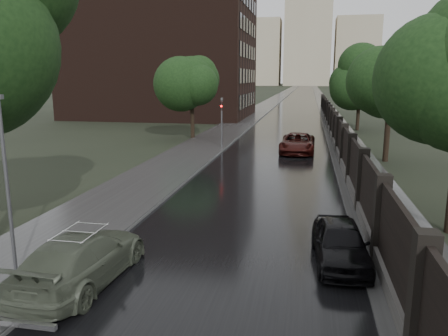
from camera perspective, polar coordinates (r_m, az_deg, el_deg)
ground at (r=10.27m, az=-4.09°, el=-20.86°), size 800.00×800.00×0.00m
road at (r=198.43m, az=10.40°, el=9.97°), size 8.00×420.00×0.02m
sidewalk_left at (r=198.59m, az=8.64°, el=10.05°), size 4.00×420.00×0.16m
verge_right at (r=198.44m, az=12.01°, el=9.92°), size 3.00×420.00×0.08m
fence_right at (r=40.67m, az=14.13°, el=5.02°), size 0.45×75.72×2.70m
tree_left_far at (r=39.70m, az=-4.22°, el=11.31°), size 4.25×4.25×7.39m
tree_right_b at (r=30.79m, az=20.95°, el=9.91°), size 4.08×4.08×7.01m
tree_right_c at (r=48.62m, az=17.34°, el=10.55°), size 4.08×4.08×7.01m
lamp_post at (r=12.82m, az=-26.44°, el=-2.38°), size 0.25×0.12×5.11m
traffic_light at (r=34.13m, az=-0.30°, el=6.49°), size 0.16×0.32×4.00m
brick_building at (r=63.82m, az=-7.97°, el=15.66°), size 24.00×18.00×20.00m
stalinist_tower at (r=310.10m, az=10.94°, el=17.63°), size 92.00×30.00×159.00m
volga_sedan at (r=12.70m, az=-18.12°, el=-11.16°), size 2.16×4.97×1.42m
car_right_near at (r=13.79m, az=14.94°, el=-9.38°), size 1.79×3.92×1.31m
car_right_far at (r=32.92m, az=9.58°, el=3.22°), size 2.57×5.38×1.48m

